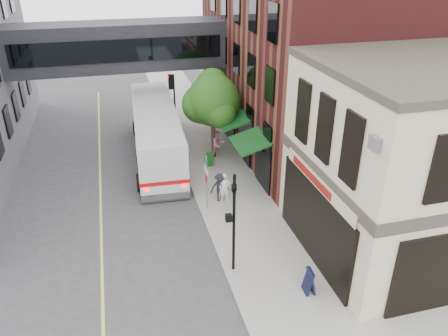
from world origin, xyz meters
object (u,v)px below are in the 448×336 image
bus (156,130)px  pedestrian_a (225,188)px  pedestrian_c (220,187)px  pedestrian_b (218,144)px  sandwich_board (309,281)px  newspaper_box (210,159)px

bus → pedestrian_a: 7.39m
pedestrian_a → pedestrian_c: size_ratio=0.99×
pedestrian_a → pedestrian_b: 5.42m
pedestrian_a → sandwich_board: size_ratio=1.53×
pedestrian_b → newspaper_box: size_ratio=2.26×
pedestrian_a → sandwich_board: 7.68m
newspaper_box → pedestrian_a: bearing=-92.4°
pedestrian_c → sandwich_board: (1.67, -7.61, -0.29)m
pedestrian_b → newspaper_box: (-0.79, -0.98, -0.51)m
bus → newspaper_box: bearing=-39.9°
pedestrian_a → newspaper_box: bearing=104.3°
bus → pedestrian_c: size_ratio=7.56×
newspaper_box → sandwich_board: (1.24, -11.88, 0.12)m
pedestrian_a → sandwich_board: pedestrian_a is taller
pedestrian_c → pedestrian_a: bearing=-17.9°
pedestrian_a → sandwich_board: (1.44, -7.53, -0.27)m
sandwich_board → pedestrian_b: bearing=95.9°
newspaper_box → bus: bearing=140.3°
bus → pedestrian_b: size_ratio=6.65×
pedestrian_c → pedestrian_b: bearing=76.9°
pedestrian_a → newspaper_box: 4.37m
newspaper_box → sandwich_board: bearing=-83.9°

